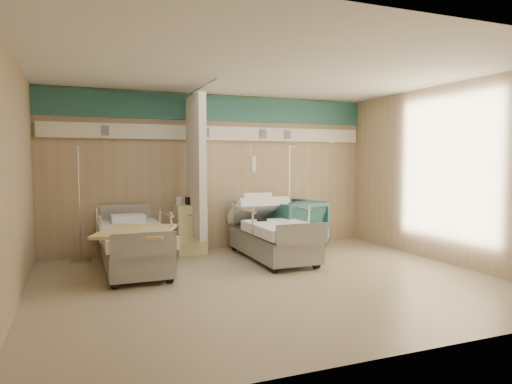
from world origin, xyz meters
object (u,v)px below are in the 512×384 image
bed_right (272,240)px  iv_stand_left (80,238)px  bedside_cabinet (190,229)px  iv_stand_right (289,227)px  bed_left (134,249)px  visitor_armchair (292,224)px

bed_right → iv_stand_left: iv_stand_left is taller
bedside_cabinet → iv_stand_right: (1.83, -0.14, -0.04)m
bed_right → bedside_cabinet: size_ratio=2.54×
bed_left → iv_stand_right: bearing=14.9°
visitor_armchair → bedside_cabinet: bearing=-24.2°
bed_left → iv_stand_right: size_ratio=1.15×
bed_left → visitor_armchair: (2.85, 0.60, 0.14)m
bed_left → bed_right: bearing=0.0°
bed_right → bedside_cabinet: (-1.15, 0.90, 0.11)m
bed_left → iv_stand_left: (-0.73, 0.91, 0.06)m
bed_right → visitor_armchair: size_ratio=2.16×
visitor_armchair → iv_stand_left: size_ratio=0.54×
bed_right → iv_stand_left: size_ratio=1.17×
bed_right → iv_stand_left: (-2.93, 0.91, 0.06)m
bed_right → bed_left: same height
bedside_cabinet → iv_stand_left: (-1.78, 0.01, -0.05)m
bedside_cabinet → bed_left: bearing=-139.4°
bed_right → iv_stand_left: 3.06m
iv_stand_right → visitor_armchair: bearing=-99.7°
visitor_armchair → iv_stand_right: iv_stand_right is taller
bed_right → iv_stand_right: bearing=48.4°
iv_stand_right → iv_stand_left: bearing=177.7°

